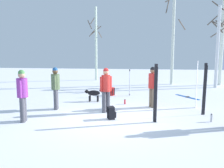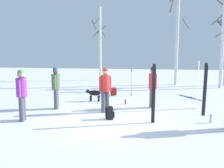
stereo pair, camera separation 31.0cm
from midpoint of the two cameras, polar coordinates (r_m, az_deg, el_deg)
The scene contains 20 objects.
ground_plane at distance 7.65m, azimuth -1.19°, elevation -9.04°, with size 60.00×60.00×0.00m, color white.
person_0 at distance 8.30m, azimuth -2.66°, elevation -0.83°, with size 0.40×0.39×1.72m.
person_1 at distance 9.11m, azimuth -15.49°, elevation -0.36°, with size 0.34×0.50×1.72m.
person_2 at distance 7.74m, azimuth -23.45°, elevation -2.01°, with size 0.34×0.51×1.72m.
person_4 at distance 9.25m, azimuth 9.60°, elevation -0.09°, with size 0.34×0.45×1.72m.
dog at distance 10.46m, azimuth -5.88°, elevation -2.47°, with size 0.90×0.25×0.57m.
ski_pair_planted_0 at distance 7.14m, azimuth 10.09°, elevation -2.49°, with size 0.12×0.10×1.91m.
ski_pair_planted_1 at distance 8.58m, azimuth 22.12°, elevation -1.30°, with size 0.15×0.07×1.91m.
ski_pair_planted_2 at distance 9.64m, azimuth 20.44°, elevation -0.18°, with size 0.08×0.16×1.97m.
ski_pair_lying_0 at distance 12.17m, azimuth 18.36°, elevation -3.24°, with size 1.05×1.53×0.05m.
ski_poles_0 at distance 9.22m, azimuth -23.22°, elevation -2.08°, with size 0.07×0.24×1.40m.
ski_poles_1 at distance 11.86m, azimuth 3.88°, elevation 0.58°, with size 0.07×0.21×1.45m.
backpack_0 at distance 12.04m, azimuth -0.79°, elevation -2.00°, with size 0.34×0.33×0.44m.
backpack_1 at distance 7.54m, azimuth -1.37°, elevation -7.59°, with size 0.34×0.32×0.44m.
water_bottle_0 at distance 9.87m, azimuth 2.49°, elevation -4.68°, with size 0.07×0.07×0.23m.
water_bottle_1 at distance 7.90m, azimuth 23.52°, elevation -8.16°, with size 0.07×0.07×0.27m.
birch_tree_0 at distance 20.01m, azimuth -4.70°, elevation 10.79°, with size 1.30×1.50×6.50m.
birch_tree_1 at distance 17.41m, azimuth 15.16°, elevation 11.69°, with size 1.62×1.62×6.87m.
birch_tree_2 at distance 16.65m, azimuth 25.45°, elevation 9.17°, with size 1.59×1.32×5.53m.
birch_tree_3 at distance 18.20m, azimuth 26.31°, elevation 10.44°, with size 0.97×1.11×6.54m.
Camera 1 is at (1.21, -7.24, 2.14)m, focal length 34.96 mm.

